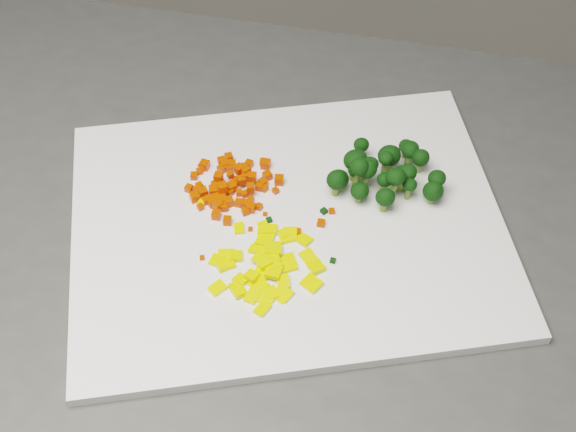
# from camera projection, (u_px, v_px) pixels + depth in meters

# --- Properties ---
(counter_block) EXTENTS (1.12, 0.82, 0.90)m
(counter_block) POSITION_uv_depth(u_px,v_px,m) (251.00, 404.00, 1.26)
(counter_block) COLOR #434341
(counter_block) RESTS_ON ground
(cutting_board) EXTENTS (0.57, 0.49, 0.01)m
(cutting_board) POSITION_uv_depth(u_px,v_px,m) (288.00, 225.00, 0.91)
(cutting_board) COLOR white
(cutting_board) RESTS_ON counter_block
(carrot_pile) EXTENTS (0.11, 0.11, 0.03)m
(carrot_pile) POSITION_uv_depth(u_px,v_px,m) (235.00, 179.00, 0.92)
(carrot_pile) COLOR red
(carrot_pile) RESTS_ON cutting_board
(pepper_pile) EXTENTS (0.12, 0.12, 0.02)m
(pepper_pile) POSITION_uv_depth(u_px,v_px,m) (261.00, 259.00, 0.86)
(pepper_pile) COLOR #FFE90D
(pepper_pile) RESTS_ON cutting_board
(broccoli_pile) EXTENTS (0.13, 0.13, 0.06)m
(broccoli_pile) POSITION_uv_depth(u_px,v_px,m) (381.00, 169.00, 0.91)
(broccoli_pile) COLOR black
(broccoli_pile) RESTS_ON cutting_board
(carrot_cube_0) EXTENTS (0.01, 0.01, 0.01)m
(carrot_cube_0) POSITION_uv_depth(u_px,v_px,m) (246.00, 176.00, 0.93)
(carrot_cube_0) COLOR red
(carrot_cube_0) RESTS_ON carrot_pile
(carrot_cube_1) EXTENTS (0.01, 0.01, 0.01)m
(carrot_cube_1) POSITION_uv_depth(u_px,v_px,m) (225.00, 208.00, 0.91)
(carrot_cube_1) COLOR red
(carrot_cube_1) RESTS_ON carrot_pile
(carrot_cube_2) EXTENTS (0.01, 0.01, 0.01)m
(carrot_cube_2) POSITION_uv_depth(u_px,v_px,m) (214.00, 191.00, 0.93)
(carrot_cube_2) COLOR red
(carrot_cube_2) RESTS_ON carrot_pile
(carrot_cube_3) EXTENTS (0.01, 0.01, 0.01)m
(carrot_cube_3) POSITION_uv_depth(u_px,v_px,m) (279.00, 180.00, 0.94)
(carrot_cube_3) COLOR red
(carrot_cube_3) RESTS_ON carrot_pile
(carrot_cube_4) EXTENTS (0.01, 0.01, 0.01)m
(carrot_cube_4) POSITION_uv_depth(u_px,v_px,m) (239.00, 169.00, 0.93)
(carrot_cube_4) COLOR red
(carrot_cube_4) RESTS_ON carrot_pile
(carrot_cube_5) EXTENTS (0.01, 0.01, 0.01)m
(carrot_cube_5) POSITION_uv_depth(u_px,v_px,m) (245.00, 171.00, 0.93)
(carrot_cube_5) COLOR red
(carrot_cube_5) RESTS_ON carrot_pile
(carrot_cube_6) EXTENTS (0.01, 0.01, 0.01)m
(carrot_cube_6) POSITION_uv_depth(u_px,v_px,m) (276.00, 191.00, 0.93)
(carrot_cube_6) COLOR red
(carrot_cube_6) RESTS_ON carrot_pile
(carrot_cube_7) EXTENTS (0.01, 0.01, 0.01)m
(carrot_cube_7) POSITION_uv_depth(u_px,v_px,m) (212.00, 202.00, 0.92)
(carrot_cube_7) COLOR red
(carrot_cube_7) RESTS_ON carrot_pile
(carrot_cube_8) EXTENTS (0.01, 0.01, 0.01)m
(carrot_cube_8) POSITION_uv_depth(u_px,v_px,m) (195.00, 197.00, 0.92)
(carrot_cube_8) COLOR red
(carrot_cube_8) RESTS_ON carrot_pile
(carrot_cube_9) EXTENTS (0.01, 0.01, 0.01)m
(carrot_cube_9) POSITION_uv_depth(u_px,v_px,m) (229.00, 202.00, 0.92)
(carrot_cube_9) COLOR red
(carrot_cube_9) RESTS_ON carrot_pile
(carrot_cube_10) EXTENTS (0.01, 0.01, 0.01)m
(carrot_cube_10) POSITION_uv_depth(u_px,v_px,m) (214.00, 185.00, 0.93)
(carrot_cube_10) COLOR red
(carrot_cube_10) RESTS_ON carrot_pile
(carrot_cube_11) EXTENTS (0.01, 0.01, 0.01)m
(carrot_cube_11) POSITION_uv_depth(u_px,v_px,m) (224.00, 207.00, 0.91)
(carrot_cube_11) COLOR red
(carrot_cube_11) RESTS_ON carrot_pile
(carrot_cube_12) EXTENTS (0.01, 0.01, 0.01)m
(carrot_cube_12) POSITION_uv_depth(u_px,v_px,m) (251.00, 188.00, 0.92)
(carrot_cube_12) COLOR red
(carrot_cube_12) RESTS_ON carrot_pile
(carrot_cube_13) EXTENTS (0.01, 0.01, 0.01)m
(carrot_cube_13) POSITION_uv_depth(u_px,v_px,m) (222.00, 169.00, 0.95)
(carrot_cube_13) COLOR red
(carrot_cube_13) RESTS_ON carrot_pile
(carrot_cube_14) EXTENTS (0.01, 0.01, 0.01)m
(carrot_cube_14) POSITION_uv_depth(u_px,v_px,m) (221.00, 185.00, 0.93)
(carrot_cube_14) COLOR red
(carrot_cube_14) RESTS_ON carrot_pile
(carrot_cube_15) EXTENTS (0.01, 0.01, 0.01)m
(carrot_cube_15) POSITION_uv_depth(u_px,v_px,m) (222.00, 187.00, 0.92)
(carrot_cube_15) COLOR red
(carrot_cube_15) RESTS_ON carrot_pile
(carrot_cube_16) EXTENTS (0.01, 0.01, 0.01)m
(carrot_cube_16) POSITION_uv_depth(u_px,v_px,m) (251.00, 200.00, 0.92)
(carrot_cube_16) COLOR red
(carrot_cube_16) RESTS_ON carrot_pile
(carrot_cube_17) EXTENTS (0.01, 0.01, 0.01)m
(carrot_cube_17) POSITION_uv_depth(u_px,v_px,m) (218.00, 205.00, 0.91)
(carrot_cube_17) COLOR red
(carrot_cube_17) RESTS_ON carrot_pile
(carrot_cube_18) EXTENTS (0.01, 0.01, 0.01)m
(carrot_cube_18) POSITION_uv_depth(u_px,v_px,m) (227.00, 221.00, 0.90)
(carrot_cube_18) COLOR red
(carrot_cube_18) RESTS_ON carrot_pile
(carrot_cube_19) EXTENTS (0.01, 0.01, 0.01)m
(carrot_cube_19) POSITION_uv_depth(u_px,v_px,m) (263.00, 162.00, 0.96)
(carrot_cube_19) COLOR red
(carrot_cube_19) RESTS_ON carrot_pile
(carrot_cube_20) EXTENTS (0.01, 0.01, 0.01)m
(carrot_cube_20) POSITION_uv_depth(u_px,v_px,m) (245.00, 194.00, 0.92)
(carrot_cube_20) COLOR red
(carrot_cube_20) RESTS_ON carrot_pile
(carrot_cube_21) EXTENTS (0.01, 0.01, 0.01)m
(carrot_cube_21) POSITION_uv_depth(u_px,v_px,m) (224.00, 188.00, 0.92)
(carrot_cube_21) COLOR red
(carrot_cube_21) RESTS_ON carrot_pile
(carrot_cube_22) EXTENTS (0.01, 0.01, 0.01)m
(carrot_cube_22) POSITION_uv_depth(u_px,v_px,m) (205.00, 165.00, 0.95)
(carrot_cube_22) COLOR red
(carrot_cube_22) RESTS_ON carrot_pile
(carrot_cube_23) EXTENTS (0.01, 0.01, 0.01)m
(carrot_cube_23) POSITION_uv_depth(u_px,v_px,m) (232.00, 165.00, 0.95)
(carrot_cube_23) COLOR red
(carrot_cube_23) RESTS_ON carrot_pile
(carrot_cube_24) EXTENTS (0.01, 0.01, 0.01)m
(carrot_cube_24) POSITION_uv_depth(u_px,v_px,m) (206.00, 201.00, 0.92)
(carrot_cube_24) COLOR red
(carrot_cube_24) RESTS_ON carrot_pile
(carrot_cube_25) EXTENTS (0.01, 0.01, 0.01)m
(carrot_cube_25) POSITION_uv_depth(u_px,v_px,m) (200.00, 207.00, 0.91)
(carrot_cube_25) COLOR red
(carrot_cube_25) RESTS_ON carrot_pile
(carrot_cube_26) EXTENTS (0.01, 0.01, 0.01)m
(carrot_cube_26) POSITION_uv_depth(u_px,v_px,m) (248.00, 204.00, 0.91)
(carrot_cube_26) COLOR red
(carrot_cube_26) RESTS_ON carrot_pile
(carrot_cube_27) EXTENTS (0.01, 0.01, 0.01)m
(carrot_cube_27) POSITION_uv_depth(u_px,v_px,m) (230.00, 192.00, 0.93)
(carrot_cube_27) COLOR red
(carrot_cube_27) RESTS_ON carrot_pile
(carrot_cube_28) EXTENTS (0.01, 0.01, 0.01)m
(carrot_cube_28) POSITION_uv_depth(u_px,v_px,m) (236.00, 181.00, 0.94)
(carrot_cube_28) COLOR red
(carrot_cube_28) RESTS_ON carrot_pile
(carrot_cube_29) EXTENTS (0.01, 0.01, 0.01)m
(carrot_cube_29) POSITION_uv_depth(u_px,v_px,m) (239.00, 203.00, 0.92)
(carrot_cube_29) COLOR red
(carrot_cube_29) RESTS_ON carrot_pile
(carrot_cube_30) EXTENTS (0.01, 0.01, 0.01)m
(carrot_cube_30) POSITION_uv_depth(u_px,v_px,m) (216.00, 186.00, 0.93)
(carrot_cube_30) COLOR red
(carrot_cube_30) RESTS_ON carrot_pile
(carrot_cube_31) EXTENTS (0.01, 0.01, 0.01)m
(carrot_cube_31) POSITION_uv_depth(u_px,v_px,m) (218.00, 186.00, 0.93)
(carrot_cube_31) COLOR red
(carrot_cube_31) RESTS_ON carrot_pile
(carrot_cube_32) EXTENTS (0.01, 0.01, 0.01)m
(carrot_cube_32) POSITION_uv_depth(u_px,v_px,m) (218.00, 177.00, 0.93)
(carrot_cube_32) COLOR red
(carrot_cube_32) RESTS_ON carrot_pile
(carrot_cube_33) EXTENTS (0.01, 0.01, 0.01)m
(carrot_cube_33) POSITION_uv_depth(u_px,v_px,m) (216.00, 197.00, 0.92)
(carrot_cube_33) COLOR red
(carrot_cube_33) RESTS_ON carrot_pile
(carrot_cube_34) EXTENTS (0.01, 0.01, 0.01)m
(carrot_cube_34) POSITION_uv_depth(u_px,v_px,m) (264.00, 186.00, 0.93)
(carrot_cube_34) COLOR red
(carrot_cube_34) RESTS_ON carrot_pile
(carrot_cube_35) EXTENTS (0.01, 0.01, 0.01)m
(carrot_cube_35) POSITION_uv_depth(u_px,v_px,m) (216.00, 186.00, 0.93)
(carrot_cube_35) COLOR red
(carrot_cube_35) RESTS_ON carrot_pile
(carrot_cube_36) EXTENTS (0.01, 0.01, 0.01)m
(carrot_cube_36) POSITION_uv_depth(u_px,v_px,m) (231.00, 187.00, 0.93)
(carrot_cube_36) COLOR red
(carrot_cube_36) RESTS_ON carrot_pile
(carrot_cube_37) EXTENTS (0.01, 0.01, 0.01)m
(carrot_cube_37) POSITION_uv_depth(u_px,v_px,m) (264.00, 188.00, 0.93)
(carrot_cube_37) COLOR red
(carrot_cube_37) RESTS_ON carrot_pile
(carrot_cube_38) EXTENTS (0.01, 0.01, 0.01)m
(carrot_cube_38) POSITION_uv_depth(u_px,v_px,m) (251.00, 208.00, 0.91)
(carrot_cube_38) COLOR red
(carrot_cube_38) RESTS_ON carrot_pile
(carrot_cube_39) EXTENTS (0.01, 0.01, 0.01)m
(carrot_cube_39) POSITION_uv_depth(u_px,v_px,m) (216.00, 215.00, 0.90)
(carrot_cube_39) COLOR red
(carrot_cube_39) RESTS_ON carrot_pile
(carrot_cube_40) EXTENTS (0.01, 0.01, 0.01)m
(carrot_cube_40) POSITION_uv_depth(u_px,v_px,m) (194.00, 176.00, 0.94)
(carrot_cube_40) COLOR red
(carrot_cube_40) RESTS_ON carrot_pile
(carrot_cube_41) EXTENTS (0.01, 0.01, 0.01)m
(carrot_cube_41) POSITION_uv_depth(u_px,v_px,m) (266.00, 164.00, 0.95)
(carrot_cube_41) COLOR red
(carrot_cube_41) RESTS_ON carrot_pile
(carrot_cube_42) EXTENTS (0.01, 0.01, 0.01)m
(carrot_cube_42) POSITION_uv_depth(u_px,v_px,m) (242.00, 180.00, 0.93)
(carrot_cube_42) COLOR red
(carrot_cube_42) RESTS_ON carrot_pile
(carrot_cube_43) EXTENTS (0.01, 0.01, 0.01)m
(carrot_cube_43) POSITION_uv_depth(u_px,v_px,m) (230.00, 168.00, 0.95)
(carrot_cube_43) COLOR red
(carrot_cube_43) RESTS_ON carrot_pile
(carrot_cube_44) EXTENTS (0.01, 0.01, 0.01)m
(carrot_cube_44) POSITION_uv_depth(u_px,v_px,m) (197.00, 189.00, 0.93)
(carrot_cube_44) COLOR red
(carrot_cube_44) RESTS_ON carrot_pile
(carrot_cube_45) EXTENTS (0.01, 0.01, 0.01)m
(carrot_cube_45) POSITION_uv_depth(u_px,v_px,m) (248.00, 176.00, 0.93)
(carrot_cube_45) COLOR red
(carrot_cube_45) RESTS_ON carrot_pile
(carrot_cube_46) EXTENTS (0.01, 0.01, 0.01)m
(carrot_cube_46) POSITION_uv_depth(u_px,v_px,m) (200.00, 171.00, 0.95)
(carrot_cube_46) COLOR red
(carrot_cube_46) RESTS_ON carrot_pile
(carrot_cube_47) EXTENTS (0.01, 0.01, 0.01)m
(carrot_cube_47) POSITION_uv_depth(u_px,v_px,m) (259.00, 207.00, 0.91)
(carrot_cube_47) COLOR red
(carrot_cube_47) RESTS_ON carrot_pile
(carrot_cube_48) EXTENTS (0.01, 0.01, 0.01)m
(carrot_cube_48) POSITION_uv_depth(u_px,v_px,m) (229.00, 157.00, 0.96)
(carrot_cube_48) COLOR red
(carrot_cube_48) RESTS_ON carrot_pile
(carrot_cube_49) EXTENTS (0.01, 0.01, 0.01)m
(carrot_cube_49) POSITION_uv_depth(u_px,v_px,m) (252.00, 177.00, 0.93)
(carrot_cube_49) COLOR red
(carrot_cube_49) RESTS_ON carrot_pile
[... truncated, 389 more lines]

